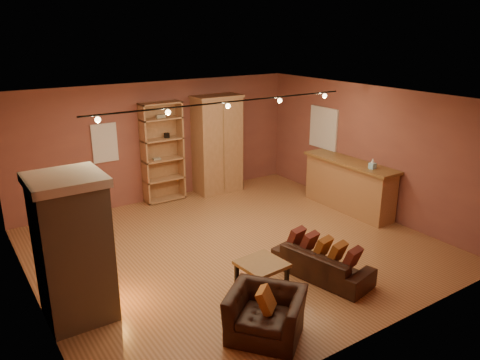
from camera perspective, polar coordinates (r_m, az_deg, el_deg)
floor at (r=8.94m, az=-0.64°, el=-8.18°), size 7.00×7.00×0.00m
ceiling at (r=8.10m, az=-0.71°, el=9.87°), size 7.00×7.00×0.00m
back_wall at (r=11.18m, az=-9.80°, el=4.62°), size 7.00×0.02×2.80m
left_wall at (r=7.25m, az=-24.64°, el=-4.32°), size 0.02×6.50×2.80m
right_wall at (r=10.65m, az=15.35°, el=3.56°), size 0.02×6.50×2.80m
fireplace at (r=6.91m, az=-19.64°, el=-7.86°), size 1.01×0.98×2.12m
back_window at (r=10.69m, az=-16.18°, el=4.37°), size 0.56×0.04×0.86m
bookcase at (r=11.12m, az=-9.55°, el=3.47°), size 0.96×0.37×2.35m
armoire at (r=11.58m, az=-2.79°, el=4.39°), size 1.19×0.68×2.42m
bar_counter at (r=10.80m, az=13.12°, el=-0.61°), size 0.64×2.39×1.14m
tissue_box at (r=10.16m, az=15.85°, el=1.85°), size 0.13×0.13×0.22m
right_window at (r=11.52m, az=10.14°, el=6.27°), size 0.05×0.90×1.00m
loveseat at (r=7.93m, az=9.99°, el=-9.29°), size 0.83×1.74×0.72m
armchair at (r=6.44m, az=3.17°, el=-15.19°), size 1.11×1.17×0.86m
coffee_table at (r=7.38m, az=2.67°, el=-10.52°), size 0.71×0.71×0.50m
track_rail at (r=8.28m, az=-1.47°, el=9.28°), size 5.20×0.09×0.13m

